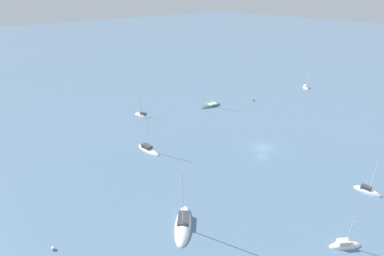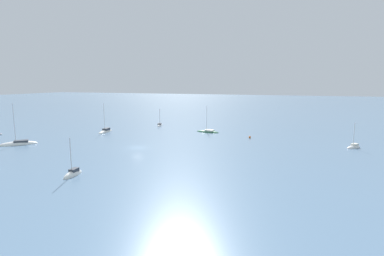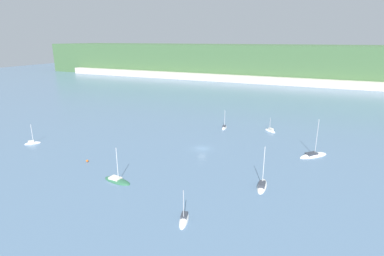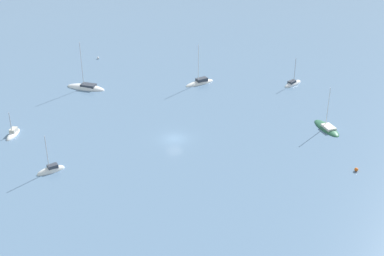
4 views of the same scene
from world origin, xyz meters
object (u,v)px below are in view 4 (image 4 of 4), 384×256
at_px(sailboat_4, 200,83).
at_px(mooring_buoy_0, 98,58).
at_px(sailboat_3, 51,171).
at_px(sailboat_5, 13,134).
at_px(sailboat_2, 327,128).
at_px(sailboat_6, 293,84).
at_px(sailboat_0, 86,88).
at_px(mooring_buoy_1, 356,169).

xyz_separation_m(sailboat_4, mooring_buoy_0, (26.10, 14.78, 0.13)).
relative_size(sailboat_3, sailboat_5, 1.39).
bearing_deg(sailboat_2, sailboat_4, 26.93).
xyz_separation_m(sailboat_3, mooring_buoy_0, (47.32, -24.29, 0.16)).
height_order(sailboat_6, mooring_buoy_0, sailboat_6).
bearing_deg(sailboat_0, mooring_buoy_1, 162.38).
distance_m(sailboat_5, mooring_buoy_1, 60.69).
bearing_deg(mooring_buoy_1, sailboat_0, 27.67).
distance_m(sailboat_2, sailboat_3, 50.42).
height_order(sailboat_0, mooring_buoy_0, sailboat_0).
xyz_separation_m(sailboat_0, mooring_buoy_0, (16.83, -8.60, 0.18)).
relative_size(sailboat_4, mooring_buoy_1, 15.79).
distance_m(sailboat_2, mooring_buoy_0, 61.89).
bearing_deg(sailboat_0, sailboat_5, 83.26).
relative_size(sailboat_5, sailboat_6, 0.78).
bearing_deg(sailboat_3, sailboat_5, -85.20).
distance_m(sailboat_5, mooring_buoy_0, 41.66).
xyz_separation_m(sailboat_2, mooring_buoy_0, (56.49, 25.28, 0.19)).
bearing_deg(sailboat_2, sailboat_5, 72.48).
xyz_separation_m(sailboat_0, mooring_buoy_1, (-53.60, -28.10, 0.23)).
distance_m(sailboat_3, sailboat_5, 15.97).
height_order(sailboat_0, sailboat_4, sailboat_0).
height_order(sailboat_4, sailboat_5, sailboat_4).
height_order(sailboat_5, mooring_buoy_1, sailboat_5).
relative_size(sailboat_4, mooring_buoy_0, 18.66).
xyz_separation_m(sailboat_2, sailboat_4, (30.40, 10.50, 0.06)).
relative_size(sailboat_2, sailboat_3, 1.18).
distance_m(sailboat_0, sailboat_6, 45.82).
relative_size(sailboat_3, sailboat_4, 0.75).
relative_size(sailboat_6, mooring_buoy_0, 12.93).
distance_m(sailboat_5, sailboat_6, 60.24).
bearing_deg(sailboat_6, sailboat_5, 159.45).
height_order(sailboat_3, sailboat_4, sailboat_4).
height_order(sailboat_4, sailboat_6, sailboat_4).
bearing_deg(mooring_buoy_1, sailboat_5, 50.23).
relative_size(sailboat_2, mooring_buoy_1, 14.02).
bearing_deg(sailboat_6, mooring_buoy_0, 116.11).
bearing_deg(sailboat_6, sailboat_0, 138.81).
distance_m(mooring_buoy_0, mooring_buoy_1, 73.08).
bearing_deg(mooring_buoy_0, sailboat_5, 139.34).
relative_size(sailboat_0, sailboat_5, 2.13).
distance_m(sailboat_3, mooring_buoy_0, 53.19).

